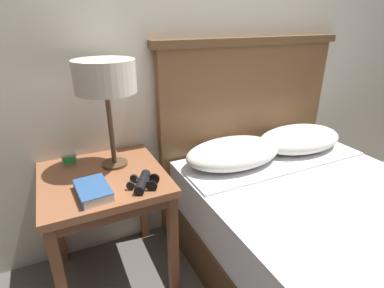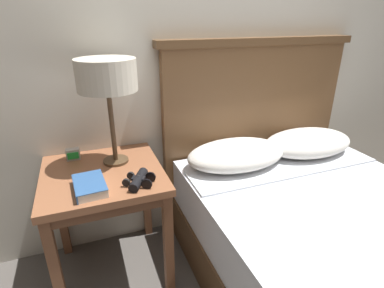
# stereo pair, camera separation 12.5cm
# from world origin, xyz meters

# --- Properties ---
(wall_back) EXTENTS (8.00, 0.06, 2.60)m
(wall_back) POSITION_xyz_m (0.00, 0.93, 1.30)
(wall_back) COLOR beige
(wall_back) RESTS_ON ground_plane
(nightstand) EXTENTS (0.58, 0.58, 0.64)m
(nightstand) POSITION_xyz_m (-0.48, 0.61, 0.56)
(nightstand) COLOR brown
(nightstand) RESTS_ON ground_plane
(bed) EXTENTS (1.32, 2.07, 1.24)m
(bed) POSITION_xyz_m (0.53, -0.06, 0.31)
(bed) COLOR #4E3520
(bed) RESTS_ON ground_plane
(table_lamp) EXTENTS (0.28, 0.28, 0.53)m
(table_lamp) POSITION_xyz_m (-0.40, 0.69, 1.09)
(table_lamp) COLOR #4C3823
(table_lamp) RESTS_ON nightstand
(book_on_nightstand) EXTENTS (0.15, 0.21, 0.04)m
(book_on_nightstand) POSITION_xyz_m (-0.55, 0.45, 0.66)
(book_on_nightstand) COLOR silver
(book_on_nightstand) RESTS_ON nightstand
(binoculars_pair) EXTENTS (0.16, 0.16, 0.05)m
(binoculars_pair) POSITION_xyz_m (-0.34, 0.42, 0.67)
(binoculars_pair) COLOR black
(binoculars_pair) RESTS_ON nightstand
(alarm_clock) EXTENTS (0.07, 0.05, 0.06)m
(alarm_clock) POSITION_xyz_m (-0.61, 0.80, 0.67)
(alarm_clock) COLOR #B7B2A8
(alarm_clock) RESTS_ON nightstand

